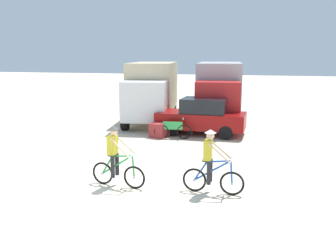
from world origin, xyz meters
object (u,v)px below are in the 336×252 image
Objects in this scene: bicycle_spare at (173,130)px; sedan_parked at (202,116)px; box_truck_tan_camper at (152,89)px; cyclist_cowboy_hat at (211,164)px; box_truck_grey_hauler at (219,89)px; supply_crate at (159,130)px; cyclist_orange_shirt at (116,158)px.

sedan_parked is at bearing 47.83° from bicycle_spare.
sedan_parked is (3.35, -2.94, -0.99)m from box_truck_tan_camper.
box_truck_grey_hauler is at bearing 95.22° from cyclist_cowboy_hat.
cyclist_cowboy_hat reaches higher than sedan_parked.
bicycle_spare is at bearing 112.44° from cyclist_cowboy_hat.
cyclist_cowboy_hat is 2.46× the size of supply_crate.
box_truck_tan_camper is 4.97m from bicycle_spare.
supply_crate is at bearing 94.42° from cyclist_orange_shirt.
cyclist_cowboy_hat is at bearing 2.67° from cyclist_orange_shirt.
box_truck_grey_hauler is at bearing 84.12° from sedan_parked.
sedan_parked is 7.59m from cyclist_cowboy_hat.
bicycle_spare is (2.22, -4.20, -1.48)m from box_truck_tan_camper.
box_truck_grey_hauler is 11.57m from cyclist_orange_shirt.
cyclist_orange_shirt is 6.35m from bicycle_spare.
supply_crate is at bearing 117.06° from cyclist_cowboy_hat.
cyclist_cowboy_hat reaches higher than bicycle_spare.
sedan_parked is at bearing 100.79° from cyclist_cowboy_hat.
cyclist_orange_shirt is 1.00× the size of cyclist_cowboy_hat.
supply_crate is at bearing -69.36° from box_truck_tan_camper.
sedan_parked reaches higher than bicycle_spare.
box_truck_tan_camper is at bearing 110.64° from supply_crate.
box_truck_grey_hauler is 3.80× the size of cyclist_cowboy_hat.
box_truck_grey_hauler is 3.80× the size of cyclist_orange_shirt.
supply_crate is (1.51, -4.01, -1.54)m from box_truck_tan_camper.
cyclist_orange_shirt reaches higher than supply_crate.
sedan_parked reaches higher than supply_crate.
sedan_parked is 1.76m from bicycle_spare.
supply_crate is (-0.50, 6.52, -0.51)m from cyclist_orange_shirt.
bicycle_spare is at bearing 88.19° from cyclist_orange_shirt.
box_truck_grey_hauler is (3.75, 0.87, 0.00)m from box_truck_tan_camper.
cyclist_cowboy_hat is at bearing -79.21° from sedan_parked.
box_truck_tan_camper is 3.85× the size of cyclist_cowboy_hat.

